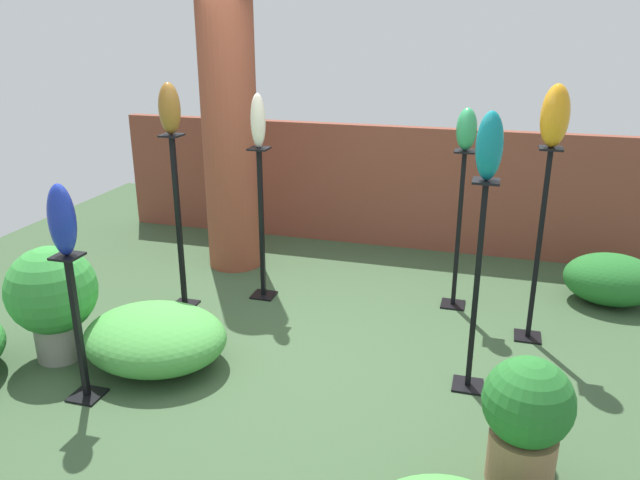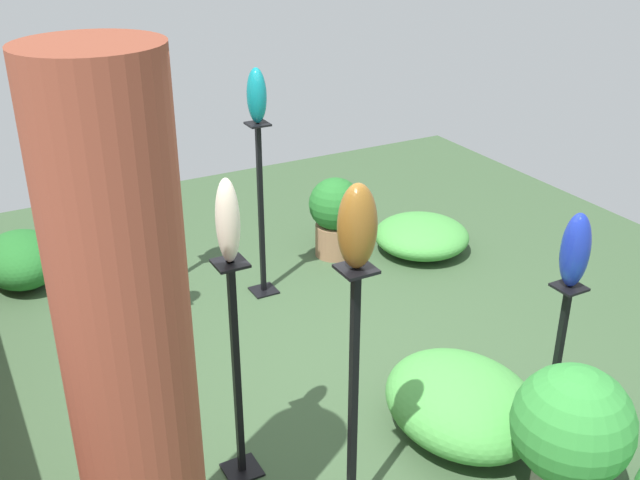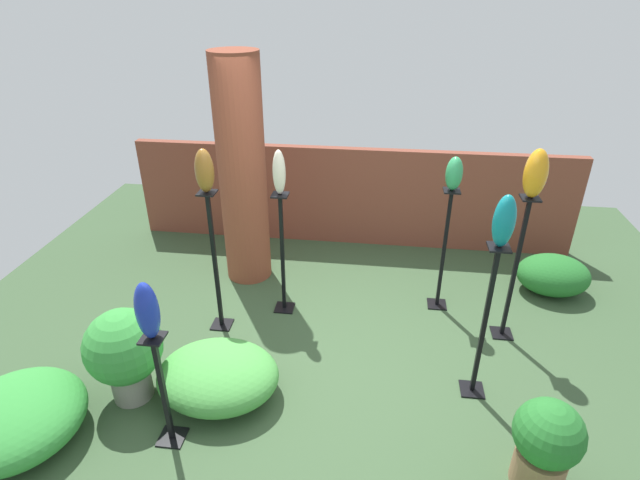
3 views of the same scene
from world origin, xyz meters
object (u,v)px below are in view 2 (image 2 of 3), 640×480
pedestal_jade (108,268)px  art_vase_ivory (228,221)px  pedestal_teal (261,218)px  pedestal_bronze (353,411)px  pedestal_amber (142,216)px  art_vase_teal (257,96)px  art_vase_jade (91,143)px  pedestal_cobalt (556,366)px  pedestal_ivory (237,382)px  art_vase_amber (128,87)px  potted_plant_walkway_edge (571,431)px  art_vase_cobalt (575,250)px  brick_pillar (130,367)px  potted_plant_front_right (335,213)px  art_vase_bronze (357,226)px

pedestal_jade → art_vase_ivory: (-1.63, -0.27, 0.93)m
pedestal_teal → pedestal_bronze: size_ratio=0.96×
pedestal_jade → pedestal_amber: bearing=-35.2°
art_vase_teal → art_vase_jade: size_ratio=1.23×
pedestal_cobalt → pedestal_amber: 3.23m
art_vase_ivory → pedestal_ivory: bearing=90.0°
art_vase_amber → potted_plant_walkway_edge: (-3.27, -1.24, -1.21)m
art_vase_ivory → art_vase_amber: 2.24m
pedestal_jade → art_vase_cobalt: size_ratio=3.05×
pedestal_bronze → pedestal_amber: 2.82m
pedestal_bronze → pedestal_jade: 2.30m
art_vase_teal → potted_plant_walkway_edge: 3.11m
art_vase_teal → art_vase_ivory: bearing=152.0°
pedestal_bronze → art_vase_cobalt: size_ratio=3.34×
brick_pillar → art_vase_teal: (2.38, -1.63, 0.35)m
art_vase_cobalt → art_vase_teal: art_vase_teal is taller
potted_plant_front_right → art_vase_amber: bearing=87.1°
art_vase_amber → potted_plant_walkway_edge: art_vase_amber is taller
art_vase_teal → pedestal_ivory: bearing=152.0°
pedestal_bronze → pedestal_cobalt: bearing=-88.4°
pedestal_ivory → pedestal_amber: pedestal_amber is taller
pedestal_bronze → art_vase_cobalt: bearing=-88.4°
brick_pillar → pedestal_teal: 2.95m
pedestal_teal → pedestal_jade: pedestal_teal is taller
pedestal_amber → art_vase_teal: 1.31m
art_vase_cobalt → pedestal_bronze: bearing=91.6°
pedestal_teal → art_vase_cobalt: bearing=-161.1°
pedestal_jade → potted_plant_front_right: size_ratio=1.87×
art_vase_bronze → potted_plant_front_right: size_ratio=0.55×
pedestal_teal → art_vase_amber: size_ratio=3.27×
art_vase_ivory → art_vase_teal: bearing=-28.0°
pedestal_amber → art_vase_bronze: (-2.81, -0.22, 0.98)m
pedestal_jade → art_vase_bronze: bearing=-163.8°
art_vase_jade → art_vase_amber: bearing=-35.2°
pedestal_teal → pedestal_amber: bearing=64.0°
pedestal_jade → art_vase_teal: 1.61m
art_vase_teal → art_vase_jade: 1.27m
pedestal_bronze → potted_plant_front_right: size_ratio=2.04×
pedestal_ivory → brick_pillar: bearing=130.0°
pedestal_ivory → art_vase_cobalt: 1.96m
potted_plant_front_right → potted_plant_walkway_edge: potted_plant_walkway_edge is taller
pedestal_jade → art_vase_teal: bearing=-80.8°
pedestal_amber → art_vase_jade: size_ratio=4.44×
pedestal_teal → pedestal_ivory: 2.07m
pedestal_bronze → pedestal_ivory: bearing=32.4°
potted_plant_front_right → pedestal_bronze: bearing=152.0°
art_vase_teal → art_vase_ivory: art_vase_teal is taller
pedestal_teal → art_vase_ivory: (-1.83, 0.97, 0.89)m
pedestal_bronze → art_vase_amber: 3.00m
pedestal_cobalt → potted_plant_walkway_edge: 0.63m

